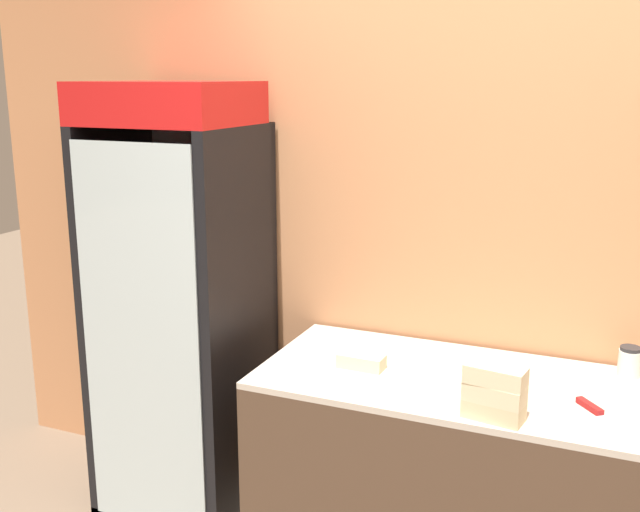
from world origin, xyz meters
name	(u,v)px	position (x,y,z in m)	size (l,w,h in m)	color
wall_back	(502,234)	(0.01, 1.34, 1.36)	(5.20, 0.10, 2.70)	tan
prep_counter	(468,483)	(0.00, 0.92, 0.43)	(1.64, 0.75, 0.87)	#4C3828
beverage_cooler	(185,285)	(-1.35, 1.03, 1.07)	(0.68, 0.62, 1.98)	black
sandwich_stack_bottom	(493,410)	(0.13, 0.62, 0.90)	(0.21, 0.13, 0.06)	beige
sandwich_stack_middle	(494,393)	(0.13, 0.62, 0.96)	(0.21, 0.13, 0.06)	beige
sandwich_stack_top	(495,375)	(0.13, 0.62, 1.03)	(0.21, 0.12, 0.06)	beige
sandwich_flat_left	(361,361)	(-0.44, 0.87, 0.90)	(0.19, 0.09, 0.06)	beige
chefs_knife	(603,416)	(0.47, 0.78, 0.88)	(0.27, 0.31, 0.02)	silver
condiment_jar	(629,361)	(0.54, 1.21, 0.93)	(0.09, 0.09, 0.12)	silver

